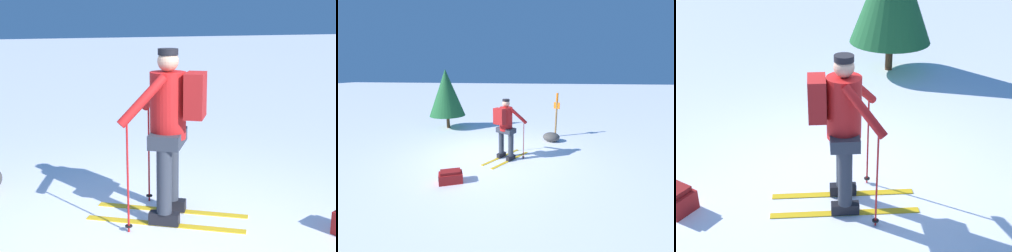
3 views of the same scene
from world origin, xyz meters
TOP-DOWN VIEW (x-y plane):
  - ground_plane at (0.00, 0.00)m, footprint 80.00×80.00m
  - skier at (0.44, -0.20)m, footprint 1.22×1.61m

SIDE VIEW (x-z plane):
  - ground_plane at x=0.00m, z-range 0.00..0.00m
  - skier at x=0.44m, z-range 0.14..1.86m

